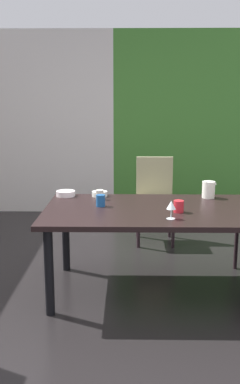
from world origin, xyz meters
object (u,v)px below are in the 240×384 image
chair_head_far (155,194)px  cup_rear (179,206)px  serving_bowl_left (100,194)px  cup_front (101,201)px  pitcher_near_shelf (209,189)px  wine_glass_east (171,206)px  cup_north (100,195)px  dining_table (160,217)px  serving_bowl_right (66,193)px

chair_head_far → cup_rear: 1.50m
serving_bowl_left → cup_front: bearing=-85.1°
pitcher_near_shelf → cup_rear: bearing=-122.4°
chair_head_far → wine_glass_east: chair_head_far is taller
cup_front → cup_rear: (0.63, -0.18, -0.00)m
chair_head_far → cup_north: 1.21m
pitcher_near_shelf → chair_head_far: bearing=114.0°
dining_table → serving_bowl_right: bearing=152.2°
pitcher_near_shelf → serving_bowl_right: bearing=178.0°
serving_bowl_right → cup_front: 0.52m
wine_glass_east → pitcher_near_shelf: pitcher_near_shelf is taller
serving_bowl_right → cup_front: cup_front is taller
pitcher_near_shelf → cup_north: bearing=-174.9°
serving_bowl_left → cup_front: size_ratio=1.44×
cup_rear → dining_table: bearing=136.8°
serving_bowl_left → pitcher_near_shelf: size_ratio=0.93×
serving_bowl_left → pitcher_near_shelf: bearing=-2.7°
serving_bowl_left → cup_front: cup_front is taller
chair_head_far → cup_north: bearing=61.7°
wine_glass_east → cup_north: wine_glass_east is taller
dining_table → serving_bowl_right: (-0.85, 0.44, 0.10)m
dining_table → cup_front: size_ratio=19.41×
chair_head_far → cup_rear: size_ratio=10.07×
serving_bowl_left → serving_bowl_right: serving_bowl_right is taller
chair_head_far → serving_bowl_right: bearing=45.7°
chair_head_far → wine_glass_east: 1.70m
dining_table → cup_north: cup_north is taller
chair_head_far → pitcher_near_shelf: chair_head_far is taller
cup_front → cup_north: cup_front is taller
serving_bowl_right → cup_north: size_ratio=2.01×
chair_head_far → cup_rear: (0.09, -1.48, 0.22)m
serving_bowl_left → cup_north: (0.01, -0.14, 0.02)m
cup_front → serving_bowl_left: bearing=94.9°
serving_bowl_right → serving_bowl_left: bearing=0.0°
wine_glass_east → serving_bowl_right: wine_glass_east is taller
cup_rear → pitcher_near_shelf: 0.62m
dining_table → pitcher_near_shelf: (0.46, 0.40, 0.15)m
serving_bowl_right → pitcher_near_shelf: size_ratio=1.14×
dining_table → cup_north: (-0.52, 0.31, 0.11)m
chair_head_far → pitcher_near_shelf: bearing=114.0°
chair_head_far → serving_bowl_right: size_ratio=5.46×
pitcher_near_shelf → dining_table: bearing=-139.4°
cup_front → cup_north: 0.25m
chair_head_far → cup_front: (-0.54, -1.29, 0.23)m
cup_north → chair_head_far: bearing=61.7°
wine_glass_east → serving_bowl_right: 1.19m
dining_table → serving_bowl_left: (-0.53, 0.45, 0.09)m
serving_bowl_right → cup_rear: bearing=-30.2°
cup_north → pitcher_near_shelf: pitcher_near_shelf is taller
serving_bowl_left → serving_bowl_right: bearing=-180.0°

